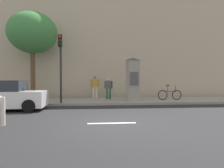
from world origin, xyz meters
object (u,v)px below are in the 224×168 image
parked_car_red (4,96)px  poster_column (133,79)px  bicycle_leaning (170,94)px  pedestrian_in_dark_shirt (109,86)px  traffic_light (60,57)px  street_tree (33,33)px  pedestrian_with_backpack (95,85)px

parked_car_red → poster_column: bearing=19.6°
bicycle_leaning → parked_car_red: 10.65m
poster_column → pedestrian_in_dark_shirt: bearing=143.1°
traffic_light → parked_car_red: 3.87m
street_tree → bicycle_leaning: size_ratio=3.69×
pedestrian_in_dark_shirt → traffic_light: bearing=-145.9°
traffic_light → pedestrian_in_dark_shirt: traffic_light is taller
traffic_light → pedestrian_in_dark_shirt: (3.16, 2.13, -1.90)m
street_tree → parked_car_red: size_ratio=1.57×
bicycle_leaning → poster_column: bearing=-171.4°
street_tree → pedestrian_in_dark_shirt: size_ratio=4.07×
pedestrian_with_backpack → bicycle_leaning: pedestrian_with_backpack is taller
traffic_light → pedestrian_with_backpack: traffic_light is taller
traffic_light → pedestrian_with_backpack: bearing=57.2°
poster_column → pedestrian_with_backpack: poster_column is taller
poster_column → street_tree: (-7.27, 1.78, 3.45)m
poster_column → bicycle_leaning: size_ratio=1.69×
bicycle_leaning → parked_car_red: parked_car_red is taller
pedestrian_in_dark_shirt → parked_car_red: pedestrian_in_dark_shirt is taller
bicycle_leaning → street_tree: bearing=172.4°
poster_column → traffic_light: bearing=-169.0°
poster_column → pedestrian_with_backpack: (-2.62, 2.39, -0.47)m
pedestrian_in_dark_shirt → bicycle_leaning: (4.41, -0.78, -0.57)m
parked_car_red → traffic_light: bearing=33.0°
bicycle_leaning → traffic_light: bearing=-169.9°
traffic_light → bicycle_leaning: size_ratio=2.40×
pedestrian_in_dark_shirt → street_tree: bearing=174.3°
traffic_light → street_tree: (-2.51, 2.70, 2.10)m
pedestrian_with_backpack → pedestrian_in_dark_shirt: 1.56m
pedestrian_with_backpack → pedestrian_in_dark_shirt: bearing=-49.2°
street_tree → pedestrian_with_backpack: (4.64, 0.61, -3.92)m
traffic_light → street_tree: size_ratio=0.65×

